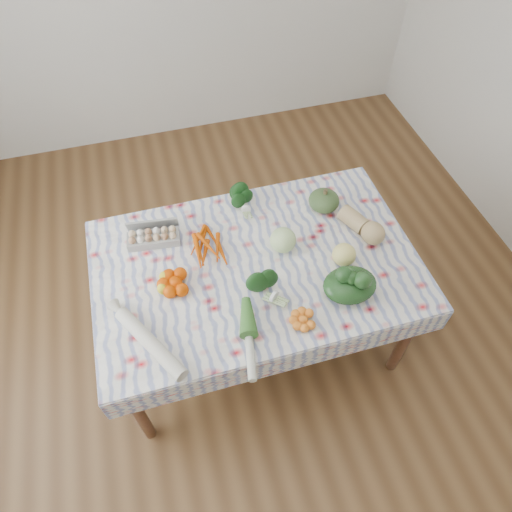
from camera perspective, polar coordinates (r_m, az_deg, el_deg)
The scene contains 16 objects.
ground at distance 2.99m, azimuth 0.00°, elevation -9.68°, with size 4.50×4.50×0.00m, color #55371D.
dining_table at distance 2.41m, azimuth 0.00°, elevation -2.06°, with size 1.60×1.00×0.75m.
tablecloth at distance 2.35m, azimuth 0.00°, elevation -0.96°, with size 1.66×1.06×0.01m, color white.
egg_carton at distance 2.46m, azimuth -12.71°, elevation 2.21°, with size 0.27×0.11×0.07m, color #9F9F9A.
carrot_bunch at distance 2.39m, azimuth -5.87°, elevation 1.03°, with size 0.24×0.22×0.04m, color #C84902.
kale_bunch at distance 2.55m, azimuth -1.35°, elevation 7.01°, with size 0.14×0.12×0.12m, color #143C13.
kabocha_squash at distance 2.58m, azimuth 8.50°, elevation 6.87°, with size 0.17×0.17×0.11m, color #3E592C.
cabbage at distance 2.35m, azimuth 3.39°, elevation 2.00°, with size 0.14×0.14×0.14m, color #BDE08E.
butternut_squash at distance 2.49m, azimuth 13.20°, elevation 3.88°, with size 0.12×0.27×0.12m, color tan.
orange_cluster at distance 2.26m, azimuth -10.08°, elevation -3.27°, with size 0.22×0.22×0.07m, color #D74500.
broccoli at distance 2.18m, azimuth 1.22°, elevation -4.15°, with size 0.15×0.15×0.11m, color #194418.
mandarin_cluster at distance 2.14m, azimuth 5.93°, elevation -7.84°, with size 0.15×0.15×0.05m, color orange.
grapefruit at distance 2.34m, azimuth 10.94°, elevation 0.16°, with size 0.12×0.12×0.12m, color #E8DB70.
spinach_bag at distance 2.24m, azimuth 11.64°, elevation -3.56°, with size 0.26×0.21×0.12m, color #163214.
daikon at distance 2.12m, azimuth -13.05°, elevation -10.54°, with size 0.07×0.07×0.47m, color beige.
leek at distance 2.08m, azimuth -0.86°, elevation -10.43°, with size 0.04×0.04×0.39m, color beige.
Camera 1 is at (-0.39, -1.35, 2.63)m, focal length 32.00 mm.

